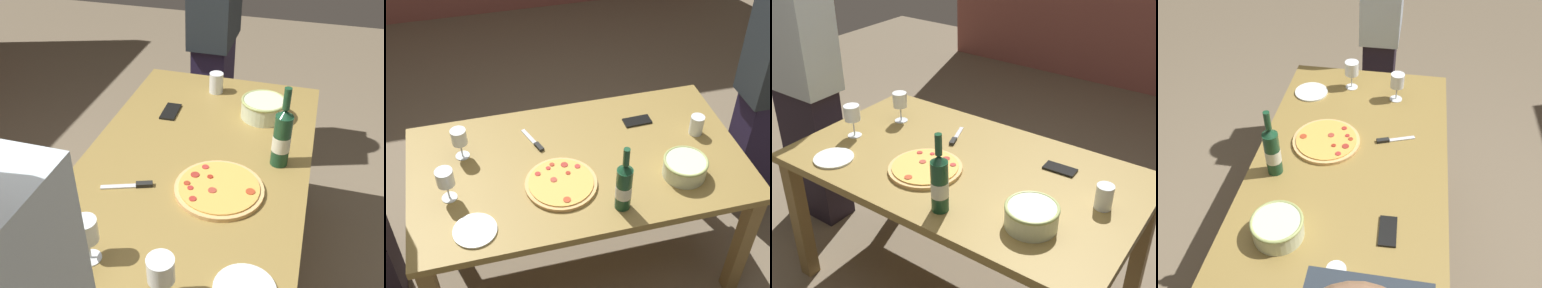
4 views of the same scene
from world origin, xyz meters
The scene contains 11 objects.
ground_plane centered at (0.00, 0.00, 0.00)m, with size 8.00×8.00×0.00m, color #766750.
dining_table centered at (0.00, 0.00, 0.66)m, with size 1.60×0.90×0.75m.
pizza centered at (-0.11, -0.14, 0.76)m, with size 0.33×0.33×0.03m.
serving_bowl centered at (0.45, -0.21, 0.80)m, with size 0.21×0.21×0.09m.
wine_bottle centered at (0.12, -0.32, 0.88)m, with size 0.07×0.07×0.33m.
wine_glass_near_pizza centered at (-0.61, -0.09, 0.87)m, with size 0.08×0.08×0.16m.
wine_glass_by_bottle centered at (-0.53, 0.17, 0.86)m, with size 0.07×0.07×0.16m.
cup_amber centered at (0.63, 0.05, 0.80)m, with size 0.07×0.07×0.10m, color white.
cell_phone centered at (0.37, 0.21, 0.76)m, with size 0.07×0.14×0.01m, color black.
pizza_knife centered at (-0.18, 0.17, 0.76)m, with size 0.09×0.19×0.02m.
person_guest_left centered at (1.17, 0.20, 0.82)m, with size 0.42×0.24×1.63m.
Camera 1 is at (-1.34, -0.39, 1.83)m, focal length 41.92 mm.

